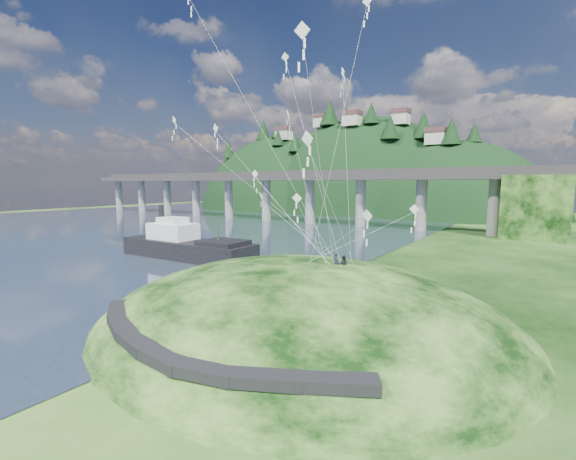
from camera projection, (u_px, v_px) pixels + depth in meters
The scene contains 10 objects.
ground at pixel (213, 311), 34.40m from camera, with size 320.00×320.00×0.00m, color black.
water at pixel (97, 228), 99.18m from camera, with size 240.00×240.00×0.00m, color #304058.
grass_hill at pixel (301, 340), 31.76m from camera, with size 36.00×32.00×13.00m.
footpath at pixel (184, 347), 21.98m from camera, with size 22.29×5.84×0.83m.
bridge at pixel (327, 189), 105.52m from camera, with size 160.00×11.00×15.00m.
far_ridge at pixel (350, 229), 159.94m from camera, with size 153.00×70.00×94.50m.
work_barge at pixel (186, 245), 58.82m from camera, with size 23.02×6.90×8.00m.
wooden_dock at pixel (210, 283), 42.51m from camera, with size 13.78×7.84×1.01m.
kite_flyers at pixel (340, 254), 30.88m from camera, with size 1.34×0.96×2.02m.
kite_swarm at pixel (293, 121), 30.01m from camera, with size 17.83×14.30×18.66m.
Camera 1 is at (24.21, -23.77, 11.39)m, focal length 24.00 mm.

